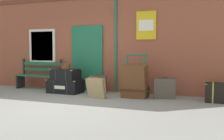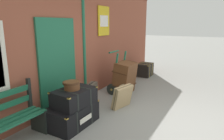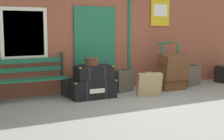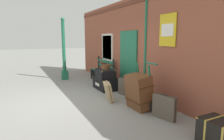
{
  "view_description": "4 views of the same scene",
  "coord_description": "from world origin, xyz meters",
  "px_view_note": "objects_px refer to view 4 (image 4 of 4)",
  "views": [
    {
      "loc": [
        3.54,
        -5.53,
        1.35
      ],
      "look_at": [
        0.69,
        1.83,
        0.74
      ],
      "focal_mm": 43.71,
      "sensor_mm": 36.0,
      "label": 1
    },
    {
      "loc": [
        -3.68,
        -0.78,
        1.98
      ],
      "look_at": [
        0.66,
        1.65,
        0.84
      ],
      "focal_mm": 32.64,
      "sensor_mm": 36.0,
      "label": 2
    },
    {
      "loc": [
        -3.62,
        -4.8,
        1.57
      ],
      "look_at": [
        -0.34,
        1.63,
        0.62
      ],
      "focal_mm": 50.89,
      "sensor_mm": 36.0,
      "label": 3
    },
    {
      "loc": [
        5.51,
        -1.17,
        1.85
      ],
      "look_at": [
        -0.17,
        1.66,
        0.8
      ],
      "focal_mm": 31.29,
      "sensor_mm": 36.0,
      "label": 4
    }
  ],
  "objects_px": {
    "round_hatbox": "(106,67)",
    "suitcase_charcoal": "(125,87)",
    "platform_bench": "(102,71)",
    "corner_trunk": "(222,135)",
    "suitcase_olive": "(164,107)",
    "steamer_trunk_base": "(106,83)",
    "steamer_trunk_middle": "(105,74)",
    "porters_trolley": "(144,98)",
    "lamp_post": "(64,57)",
    "suitcase_beige": "(109,91)",
    "large_brown_trunk": "(139,92)"
  },
  "relations": [
    {
      "from": "round_hatbox",
      "to": "large_brown_trunk",
      "type": "height_order",
      "value": "large_brown_trunk"
    },
    {
      "from": "round_hatbox",
      "to": "corner_trunk",
      "type": "bearing_deg",
      "value": 1.64
    },
    {
      "from": "steamer_trunk_middle",
      "to": "porters_trolley",
      "type": "xyz_separation_m",
      "value": [
        2.2,
        0.14,
        -0.31
      ]
    },
    {
      "from": "suitcase_beige",
      "to": "suitcase_olive",
      "type": "bearing_deg",
      "value": 17.49
    },
    {
      "from": "platform_bench",
      "to": "suitcase_beige",
      "type": "xyz_separation_m",
      "value": [
        2.52,
        -0.91,
        -0.17
      ]
    },
    {
      "from": "steamer_trunk_middle",
      "to": "suitcase_beige",
      "type": "height_order",
      "value": "steamer_trunk_middle"
    },
    {
      "from": "round_hatbox",
      "to": "suitcase_beige",
      "type": "relative_size",
      "value": 0.55
    },
    {
      "from": "lamp_post",
      "to": "corner_trunk",
      "type": "bearing_deg",
      "value": 8.88
    },
    {
      "from": "large_brown_trunk",
      "to": "corner_trunk",
      "type": "xyz_separation_m",
      "value": [
        2.19,
        0.19,
        -0.22
      ]
    },
    {
      "from": "steamer_trunk_middle",
      "to": "round_hatbox",
      "type": "height_order",
      "value": "round_hatbox"
    },
    {
      "from": "suitcase_olive",
      "to": "steamer_trunk_middle",
      "type": "bearing_deg",
      "value": -177.8
    },
    {
      "from": "corner_trunk",
      "to": "platform_bench",
      "type": "bearing_deg",
      "value": 176.86
    },
    {
      "from": "steamer_trunk_base",
      "to": "large_brown_trunk",
      "type": "distance_m",
      "value": 2.25
    },
    {
      "from": "lamp_post",
      "to": "suitcase_charcoal",
      "type": "distance_m",
      "value": 3.66
    },
    {
      "from": "suitcase_charcoal",
      "to": "suitcase_olive",
      "type": "bearing_deg",
      "value": -4.64
    },
    {
      "from": "platform_bench",
      "to": "suitcase_charcoal",
      "type": "bearing_deg",
      "value": -4.71
    },
    {
      "from": "suitcase_beige",
      "to": "suitcase_charcoal",
      "type": "bearing_deg",
      "value": 109.61
    },
    {
      "from": "corner_trunk",
      "to": "lamp_post",
      "type": "bearing_deg",
      "value": -171.12
    },
    {
      "from": "platform_bench",
      "to": "suitcase_olive",
      "type": "xyz_separation_m",
      "value": [
        4.3,
        -0.35,
        -0.17
      ]
    },
    {
      "from": "steamer_trunk_middle",
      "to": "corner_trunk",
      "type": "xyz_separation_m",
      "value": [
        4.39,
        0.16,
        -0.34
      ]
    },
    {
      "from": "steamer_trunk_base",
      "to": "suitcase_olive",
      "type": "bearing_deg",
      "value": 1.34
    },
    {
      "from": "lamp_post",
      "to": "suitcase_beige",
      "type": "relative_size",
      "value": 4.49
    },
    {
      "from": "steamer_trunk_base",
      "to": "suitcase_beige",
      "type": "xyz_separation_m",
      "value": [
        1.26,
        -0.49,
        0.07
      ]
    },
    {
      "from": "lamp_post",
      "to": "porters_trolley",
      "type": "relative_size",
      "value": 2.26
    },
    {
      "from": "steamer_trunk_base",
      "to": "steamer_trunk_middle",
      "type": "xyz_separation_m",
      "value": [
        0.04,
        -0.04,
        0.37
      ]
    },
    {
      "from": "suitcase_beige",
      "to": "corner_trunk",
      "type": "xyz_separation_m",
      "value": [
        3.16,
        0.6,
        -0.04
      ]
    },
    {
      "from": "porters_trolley",
      "to": "suitcase_charcoal",
      "type": "bearing_deg",
      "value": 173.51
    },
    {
      "from": "steamer_trunk_middle",
      "to": "corner_trunk",
      "type": "distance_m",
      "value": 4.4
    },
    {
      "from": "round_hatbox",
      "to": "large_brown_trunk",
      "type": "relative_size",
      "value": 0.36
    },
    {
      "from": "porters_trolley",
      "to": "steamer_trunk_middle",
      "type": "bearing_deg",
      "value": -176.34
    },
    {
      "from": "platform_bench",
      "to": "corner_trunk",
      "type": "relative_size",
      "value": 2.29
    },
    {
      "from": "suitcase_charcoal",
      "to": "platform_bench",
      "type": "bearing_deg",
      "value": 175.29
    },
    {
      "from": "round_hatbox",
      "to": "corner_trunk",
      "type": "height_order",
      "value": "round_hatbox"
    },
    {
      "from": "round_hatbox",
      "to": "suitcase_charcoal",
      "type": "height_order",
      "value": "round_hatbox"
    },
    {
      "from": "large_brown_trunk",
      "to": "suitcase_olive",
      "type": "xyz_separation_m",
      "value": [
        0.81,
        0.15,
        -0.18
      ]
    },
    {
      "from": "porters_trolley",
      "to": "steamer_trunk_base",
      "type": "bearing_deg",
      "value": -177.52
    },
    {
      "from": "lamp_post",
      "to": "steamer_trunk_base",
      "type": "relative_size",
      "value": 2.7
    },
    {
      "from": "platform_bench",
      "to": "steamer_trunk_middle",
      "type": "bearing_deg",
      "value": -19.8
    },
    {
      "from": "steamer_trunk_base",
      "to": "porters_trolley",
      "type": "distance_m",
      "value": 2.24
    },
    {
      "from": "porters_trolley",
      "to": "corner_trunk",
      "type": "bearing_deg",
      "value": 0.39
    },
    {
      "from": "steamer_trunk_middle",
      "to": "porters_trolley",
      "type": "distance_m",
      "value": 2.22
    },
    {
      "from": "lamp_post",
      "to": "corner_trunk",
      "type": "xyz_separation_m",
      "value": [
        6.8,
        1.06,
        -0.78
      ]
    },
    {
      "from": "platform_bench",
      "to": "round_hatbox",
      "type": "relative_size",
      "value": 4.8
    },
    {
      "from": "lamp_post",
      "to": "steamer_trunk_middle",
      "type": "bearing_deg",
      "value": 20.56
    },
    {
      "from": "porters_trolley",
      "to": "lamp_post",
      "type": "bearing_deg",
      "value": -167.21
    },
    {
      "from": "round_hatbox",
      "to": "suitcase_charcoal",
      "type": "xyz_separation_m",
      "value": [
        0.98,
        0.25,
        -0.56
      ]
    },
    {
      "from": "platform_bench",
      "to": "corner_trunk",
      "type": "xyz_separation_m",
      "value": [
        5.68,
        -0.31,
        -0.2
      ]
    },
    {
      "from": "round_hatbox",
      "to": "suitcase_charcoal",
      "type": "distance_m",
      "value": 1.16
    },
    {
      "from": "platform_bench",
      "to": "round_hatbox",
      "type": "xyz_separation_m",
      "value": [
        1.28,
        -0.44,
        0.39
      ]
    },
    {
      "from": "large_brown_trunk",
      "to": "suitcase_olive",
      "type": "height_order",
      "value": "large_brown_trunk"
    }
  ]
}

